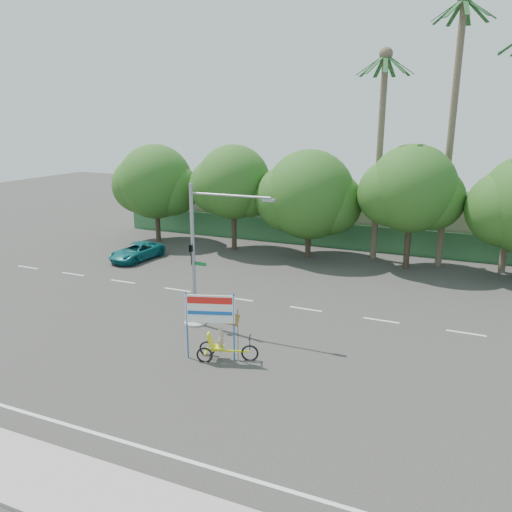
% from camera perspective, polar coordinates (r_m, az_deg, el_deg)
% --- Properties ---
extents(ground, '(120.00, 120.00, 0.00)m').
position_cam_1_polar(ground, '(21.10, -6.39, -12.62)').
color(ground, '#33302D').
rests_on(ground, ground).
extents(sidewalk_near, '(50.00, 2.40, 0.12)m').
position_cam_1_polar(sidewalk_near, '(16.07, -20.74, -23.42)').
color(sidewalk_near, gray).
rests_on(sidewalk_near, ground).
extents(fence, '(38.00, 0.08, 2.00)m').
position_cam_1_polar(fence, '(39.78, 8.84, 2.33)').
color(fence, '#336B3D').
rests_on(fence, ground).
extents(building_left, '(12.00, 8.00, 4.00)m').
position_cam_1_polar(building_left, '(47.02, -1.64, 5.76)').
color(building_left, '#B5AA90').
rests_on(building_left, ground).
extents(building_right, '(14.00, 8.00, 3.60)m').
position_cam_1_polar(building_right, '(42.92, 20.82, 3.55)').
color(building_right, '#B5AA90').
rests_on(building_right, ground).
extents(tree_far_left, '(7.14, 6.00, 7.96)m').
position_cam_1_polar(tree_far_left, '(41.69, -11.45, 8.06)').
color(tree_far_left, '#473828').
rests_on(tree_far_left, ground).
extents(tree_left, '(6.66, 5.60, 8.07)m').
position_cam_1_polar(tree_left, '(38.17, -2.65, 8.14)').
color(tree_left, '#473828').
rests_on(tree_left, ground).
extents(tree_center, '(7.62, 6.40, 7.85)m').
position_cam_1_polar(tree_center, '(36.09, 6.04, 6.70)').
color(tree_center, '#473828').
rests_on(tree_center, ground).
extents(tree_right, '(6.90, 5.80, 8.36)m').
position_cam_1_polar(tree_right, '(34.62, 17.30, 7.01)').
color(tree_right, '#473828').
rests_on(tree_right, ground).
extents(palm_tall, '(3.73, 3.79, 17.45)m').
position_cam_1_polar(palm_tall, '(35.66, 21.65, 15.31)').
color(palm_tall, '#70604C').
rests_on(palm_tall, ground).
extents(palm_short, '(3.73, 3.79, 14.45)m').
position_cam_1_polar(palm_short, '(36.12, 14.07, 13.35)').
color(palm_short, '#70604C').
rests_on(palm_short, ground).
extents(traffic_signal, '(4.72, 1.10, 7.00)m').
position_cam_1_polar(traffic_signal, '(24.21, -6.54, -1.41)').
color(traffic_signal, gray).
rests_on(traffic_signal, ground).
extents(trike_billboard, '(2.96, 1.26, 3.03)m').
position_cam_1_polar(trike_billboard, '(21.23, -4.43, -8.72)').
color(trike_billboard, black).
rests_on(trike_billboard, ground).
extents(pickup_truck, '(2.55, 4.60, 1.22)m').
position_cam_1_polar(pickup_truck, '(37.06, -13.47, 0.49)').
color(pickup_truck, '#0E6166').
rests_on(pickup_truck, ground).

